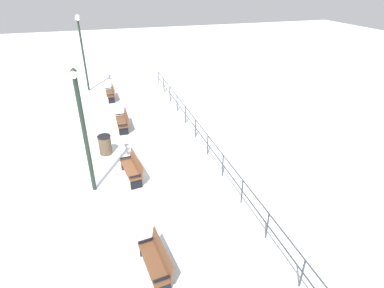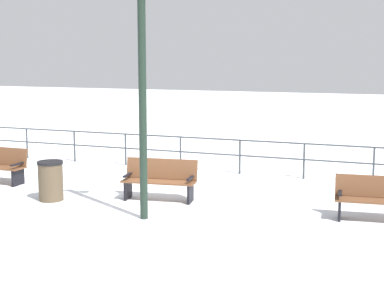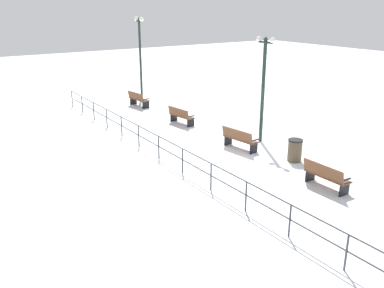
% 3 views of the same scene
% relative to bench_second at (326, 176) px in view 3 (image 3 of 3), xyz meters
% --- Properties ---
extents(ground_plane, '(80.00, 80.00, 0.00)m').
position_rel_bench_second_xyz_m(ground_plane, '(0.21, 4.69, -0.46)').
color(ground_plane, white).
rests_on(ground_plane, ground).
extents(bench_second, '(0.57, 1.63, 0.91)m').
position_rel_bench_second_xyz_m(bench_second, '(0.00, 0.00, 0.00)').
color(bench_second, brown).
rests_on(bench_second, ground).
extents(bench_third, '(0.77, 1.73, 0.92)m').
position_rel_bench_second_xyz_m(bench_third, '(0.14, 4.68, 0.01)').
color(bench_third, brown).
rests_on(bench_third, ground).
extents(bench_fourth, '(0.71, 1.64, 0.88)m').
position_rel_bench_second_xyz_m(bench_fourth, '(0.14, 9.37, -0.01)').
color(bench_fourth, brown).
rests_on(bench_fourth, ground).
extents(bench_fifth, '(0.77, 1.61, 0.90)m').
position_rel_bench_second_xyz_m(bench_fifth, '(0.05, 14.06, -0.00)').
color(bench_fifth, brown).
rests_on(bench_fifth, ground).
extents(lamppost_middle, '(0.24, 1.08, 4.62)m').
position_rel_bench_second_xyz_m(lamppost_middle, '(1.66, 5.01, 2.40)').
color(lamppost_middle, '#1E2D23').
rests_on(lamppost_middle, ground).
extents(lamppost_far, '(0.29, 1.03, 5.12)m').
position_rel_bench_second_xyz_m(lamppost_far, '(1.66, 16.76, 2.89)').
color(lamppost_far, '#1E2D23').
rests_on(lamppost_far, ground).
extents(waterfront_railing, '(0.05, 23.14, 0.97)m').
position_rel_bench_second_xyz_m(waterfront_railing, '(-3.28, 4.69, 0.19)').
color(waterfront_railing, '#383D42').
rests_on(waterfront_railing, ground).
extents(trash_bin, '(0.58, 0.58, 0.90)m').
position_rel_bench_second_xyz_m(trash_bin, '(1.07, 2.38, -0.01)').
color(trash_bin, brown).
rests_on(trash_bin, ground).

